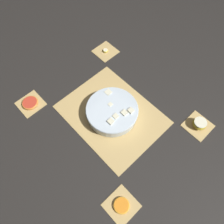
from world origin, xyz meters
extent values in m
plane|color=black|center=(0.00, 0.00, 0.00)|extent=(6.00, 6.00, 0.00)
cube|color=tan|center=(0.00, 0.00, 0.00)|extent=(0.50, 0.39, 0.01)
cube|color=#3D2D19|center=(-0.20, 0.00, 0.00)|extent=(0.01, 0.39, 0.00)
cube|color=#3D2D19|center=(-0.15, 0.00, 0.00)|extent=(0.01, 0.39, 0.00)
cube|color=#3D2D19|center=(-0.10, 0.00, 0.00)|extent=(0.01, 0.39, 0.00)
cube|color=#3D2D19|center=(-0.05, 0.00, 0.00)|extent=(0.01, 0.39, 0.00)
cube|color=#3D2D19|center=(0.00, 0.00, 0.00)|extent=(0.01, 0.39, 0.00)
cube|color=#3D2D19|center=(0.05, 0.00, 0.00)|extent=(0.01, 0.39, 0.00)
cube|color=#3D2D19|center=(0.10, 0.00, 0.00)|extent=(0.01, 0.39, 0.00)
cube|color=#3D2D19|center=(0.15, 0.00, 0.00)|extent=(0.01, 0.39, 0.00)
cube|color=#3D2D19|center=(0.20, 0.00, 0.00)|extent=(0.01, 0.39, 0.00)
cube|color=tan|center=(-0.35, -0.27, 0.00)|extent=(0.13, 0.13, 0.01)
cube|color=#3D2D19|center=(-0.37, -0.27, 0.00)|extent=(0.00, 0.12, 0.00)
cube|color=#3D2D19|center=(-0.32, -0.27, 0.00)|extent=(0.00, 0.12, 0.00)
cube|color=tan|center=(0.35, -0.27, 0.00)|extent=(0.13, 0.13, 0.01)
cube|color=#3D2D19|center=(0.32, -0.27, 0.00)|extent=(0.00, 0.12, 0.00)
cube|color=#3D2D19|center=(0.37, -0.27, 0.00)|extent=(0.00, 0.12, 0.00)
cube|color=tan|center=(-0.35, 0.27, 0.00)|extent=(0.13, 0.13, 0.01)
cube|color=#3D2D19|center=(-0.38, 0.27, 0.00)|extent=(0.00, 0.12, 0.00)
cube|color=#3D2D19|center=(-0.35, 0.27, 0.00)|extent=(0.00, 0.12, 0.00)
cube|color=#3D2D19|center=(-0.31, 0.27, 0.00)|extent=(0.00, 0.12, 0.00)
cube|color=tan|center=(0.35, 0.27, 0.00)|extent=(0.13, 0.13, 0.01)
cube|color=#3D2D19|center=(0.31, 0.27, 0.00)|extent=(0.00, 0.12, 0.00)
cube|color=#3D2D19|center=(0.33, 0.27, 0.00)|extent=(0.00, 0.12, 0.00)
cube|color=#3D2D19|center=(0.36, 0.27, 0.00)|extent=(0.00, 0.12, 0.00)
cube|color=#3D2D19|center=(0.38, 0.27, 0.00)|extent=(0.00, 0.12, 0.00)
cylinder|color=silver|center=(0.00, 0.00, 0.03)|extent=(0.26, 0.26, 0.06)
torus|color=silver|center=(0.00, 0.00, 0.06)|extent=(0.27, 0.27, 0.01)
cylinder|color=#F7EFC6|center=(-0.03, -0.08, 0.05)|extent=(0.03, 0.03, 0.01)
cylinder|color=#F7EFC6|center=(0.03, 0.05, 0.04)|extent=(0.03, 0.03, 0.01)
cylinder|color=#F7EFC6|center=(0.00, 0.00, 0.02)|extent=(0.03, 0.03, 0.01)
cylinder|color=#F7EFC6|center=(0.10, -0.01, 0.04)|extent=(0.03, 0.03, 0.01)
cylinder|color=#F7EFC6|center=(0.07, -0.03, 0.03)|extent=(0.03, 0.03, 0.01)
cylinder|color=#F7EFC6|center=(-0.02, -0.01, 0.02)|extent=(0.02, 0.02, 0.01)
cylinder|color=#F7EFC6|center=(0.05, -0.09, 0.06)|extent=(0.03, 0.03, 0.01)
cylinder|color=#F7EFC6|center=(-0.01, 0.05, 0.05)|extent=(0.03, 0.03, 0.01)
cylinder|color=#F7EFC6|center=(0.05, -0.05, 0.02)|extent=(0.03, 0.03, 0.01)
cylinder|color=#F7EFC6|center=(-0.01, 0.10, 0.03)|extent=(0.03, 0.03, 0.01)
cylinder|color=#F7EFC6|center=(0.00, 0.00, 0.05)|extent=(0.03, 0.03, 0.01)
cube|color=beige|center=(0.06, -0.08, 0.02)|extent=(0.02, 0.02, 0.02)
cube|color=beige|center=(0.01, 0.10, 0.03)|extent=(0.02, 0.02, 0.02)
cube|color=beige|center=(-0.03, -0.07, 0.02)|extent=(0.03, 0.03, 0.03)
cube|color=beige|center=(-0.06, 0.09, 0.04)|extent=(0.02, 0.02, 0.02)
cube|color=beige|center=(0.04, -0.02, 0.05)|extent=(0.03, 0.03, 0.03)
cube|color=beige|center=(0.06, 0.03, 0.05)|extent=(0.03, 0.03, 0.03)
cube|color=beige|center=(-0.08, 0.05, 0.05)|extent=(0.03, 0.03, 0.03)
cube|color=beige|center=(0.05, -0.05, 0.06)|extent=(0.03, 0.03, 0.03)
cube|color=beige|center=(0.07, 0.06, 0.06)|extent=(0.03, 0.03, 0.03)
cube|color=beige|center=(-0.02, 0.01, 0.05)|extent=(0.02, 0.02, 0.02)
ellipsoid|color=orange|center=(-0.09, -0.06, 0.05)|extent=(0.04, 0.02, 0.02)
ellipsoid|color=orange|center=(-0.02, 0.02, 0.02)|extent=(0.03, 0.02, 0.01)
ellipsoid|color=orange|center=(-0.06, 0.01, 0.05)|extent=(0.03, 0.02, 0.02)
ellipsoid|color=orange|center=(-0.04, -0.01, 0.04)|extent=(0.03, 0.01, 0.01)
ellipsoid|color=red|center=(0.09, 0.05, 0.02)|extent=(0.03, 0.02, 0.02)
ellipsoid|color=gold|center=(0.35, 0.27, 0.02)|extent=(0.07, 0.07, 0.04)
cylinder|color=beige|center=(0.35, 0.27, 0.04)|extent=(0.06, 0.06, 0.00)
cylinder|color=orange|center=(0.35, -0.27, 0.01)|extent=(0.06, 0.06, 0.01)
torus|color=#F4A82D|center=(0.35, -0.27, 0.01)|extent=(0.07, 0.07, 0.01)
cylinder|color=#F7EFC6|center=(-0.35, 0.27, 0.01)|extent=(0.03, 0.03, 0.01)
torus|color=yellow|center=(-0.35, 0.27, 0.01)|extent=(0.03, 0.03, 0.01)
cylinder|color=red|center=(-0.35, -0.27, 0.01)|extent=(0.08, 0.08, 0.01)
torus|color=orange|center=(-0.35, -0.27, 0.01)|extent=(0.09, 0.09, 0.01)
camera|label=1|loc=(0.38, -0.36, 1.01)|focal=35.00mm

